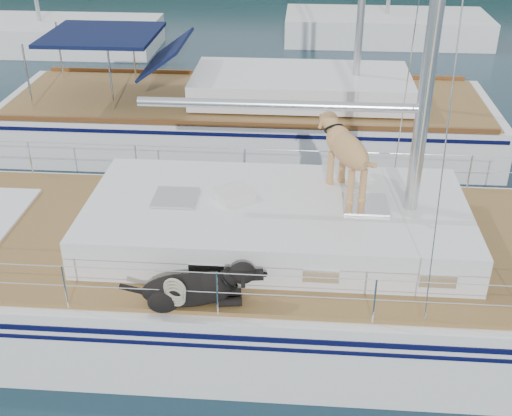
{
  "coord_description": "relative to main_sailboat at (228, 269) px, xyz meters",
  "views": [
    {
      "loc": [
        1.1,
        -7.69,
        5.99
      ],
      "look_at": [
        0.5,
        0.2,
        1.6
      ],
      "focal_mm": 45.0,
      "sensor_mm": 36.0,
      "label": 1
    }
  ],
  "objects": [
    {
      "name": "main_sailboat",
      "position": [
        0.0,
        0.0,
        0.0
      ],
      "size": [
        12.0,
        3.81,
        14.01
      ],
      "color": "white",
      "rests_on": "ground"
    },
    {
      "name": "bg_boat_west",
      "position": [
        -8.1,
        14.0,
        -0.24
      ],
      "size": [
        8.0,
        3.0,
        11.65
      ],
      "color": "white",
      "rests_on": "ground"
    },
    {
      "name": "bg_boat_center",
      "position": [
        3.9,
        16.0,
        -0.23
      ],
      "size": [
        7.2,
        3.0,
        11.65
      ],
      "color": "white",
      "rests_on": "ground"
    },
    {
      "name": "neighbor_sailboat",
      "position": [
        -0.14,
        6.16,
        -0.05
      ],
      "size": [
        11.0,
        3.5,
        13.3
      ],
      "color": "white",
      "rests_on": "ground"
    },
    {
      "name": "ground",
      "position": [
        -0.1,
        0.0,
        -0.68
      ],
      "size": [
        120.0,
        120.0,
        0.0
      ],
      "primitive_type": "plane",
      "color": "black",
      "rests_on": "ground"
    }
  ]
}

